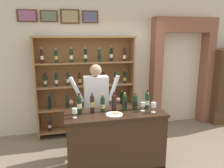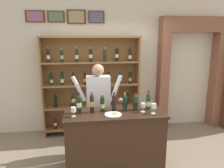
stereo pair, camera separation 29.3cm
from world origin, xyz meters
The scene contains 17 objects.
ground_plane centered at (0.00, 0.00, -0.01)m, with size 14.00×14.00×0.02m, color #7A6B56.
back_wall centered at (0.00, 1.72, 1.60)m, with size 12.00×0.19×3.21m.
wine_shelf centered at (-0.42, 1.44, 1.16)m, with size 2.12×0.37×2.15m.
archway_doorway centered at (1.90, 1.59, 1.45)m, with size 1.55×0.45×2.57m.
tasting_counter centered at (-0.11, 0.00, 0.48)m, with size 1.59×0.60×0.96m.
shopkeeper centered at (-0.33, 0.58, 1.03)m, with size 0.93×0.22×1.66m.
tasting_bottle_brunello centered at (-0.66, 0.09, 1.11)m, with size 0.07×0.07×0.33m.
tasting_bottle_vin_santo centered at (-0.46, 0.08, 1.12)m, with size 0.07×0.07×0.33m.
tasting_bottle_grappa centered at (-0.30, 0.09, 1.09)m, with size 0.07×0.07×0.30m.
tasting_bottle_rosso centered at (-0.10, 0.13, 1.10)m, with size 0.08×0.08×0.30m.
tasting_bottle_bianco centered at (0.07, 0.10, 1.10)m, with size 0.08×0.08×0.29m.
tasting_bottle_super_tuscan centered at (0.25, 0.10, 1.09)m, with size 0.08×0.08×0.28m.
tasting_bottle_chianti centered at (0.46, 0.10, 1.10)m, with size 0.07×0.07×0.32m.
wine_glass_left centered at (-0.75, -0.08, 1.06)m, with size 0.07×0.07×0.15m.
wine_glass_spare centered at (0.34, -0.02, 1.06)m, with size 0.07×0.07×0.15m.
wine_glass_center centered at (0.48, -0.12, 1.08)m, with size 0.08×0.08×0.16m.
cheese_plate centered at (-0.14, -0.09, 0.97)m, with size 0.26×0.26×0.04m.
Camera 2 is at (-0.58, -3.18, 2.14)m, focal length 34.46 mm.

